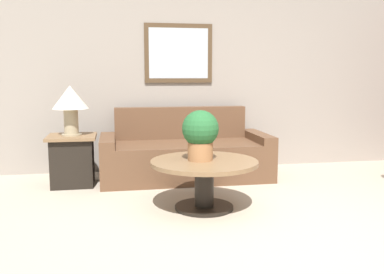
{
  "coord_description": "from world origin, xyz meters",
  "views": [
    {
      "loc": [
        -1.49,
        -2.97,
        1.32
      ],
      "look_at": [
        -0.63,
        1.79,
        0.62
      ],
      "focal_mm": 40.0,
      "sensor_mm": 36.0,
      "label": 1
    }
  ],
  "objects_px": {
    "couch_main": "(185,156)",
    "side_table": "(73,160)",
    "potted_plant_on_table": "(200,133)",
    "coffee_table": "(204,174)",
    "table_lamp": "(70,101)"
  },
  "relations": [
    {
      "from": "couch_main",
      "to": "side_table",
      "type": "relative_size",
      "value": 3.51
    },
    {
      "from": "couch_main",
      "to": "side_table",
      "type": "bearing_deg",
      "value": -175.03
    },
    {
      "from": "side_table",
      "to": "potted_plant_on_table",
      "type": "height_order",
      "value": "potted_plant_on_table"
    },
    {
      "from": "coffee_table",
      "to": "table_lamp",
      "type": "relative_size",
      "value": 1.79
    },
    {
      "from": "couch_main",
      "to": "potted_plant_on_table",
      "type": "height_order",
      "value": "potted_plant_on_table"
    },
    {
      "from": "side_table",
      "to": "couch_main",
      "type": "bearing_deg",
      "value": 4.97
    },
    {
      "from": "potted_plant_on_table",
      "to": "table_lamp",
      "type": "bearing_deg",
      "value": 138.56
    },
    {
      "from": "side_table",
      "to": "potted_plant_on_table",
      "type": "distance_m",
      "value": 1.83
    },
    {
      "from": "couch_main",
      "to": "potted_plant_on_table",
      "type": "relative_size",
      "value": 4.31
    },
    {
      "from": "couch_main",
      "to": "side_table",
      "type": "distance_m",
      "value": 1.39
    },
    {
      "from": "coffee_table",
      "to": "side_table",
      "type": "relative_size",
      "value": 1.75
    },
    {
      "from": "couch_main",
      "to": "table_lamp",
      "type": "distance_m",
      "value": 1.57
    },
    {
      "from": "couch_main",
      "to": "potted_plant_on_table",
      "type": "xyz_separation_m",
      "value": [
        -0.06,
        -1.3,
        0.47
      ]
    },
    {
      "from": "table_lamp",
      "to": "potted_plant_on_table",
      "type": "relative_size",
      "value": 1.2
    },
    {
      "from": "couch_main",
      "to": "coffee_table",
      "type": "bearing_deg",
      "value": -90.98
    }
  ]
}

